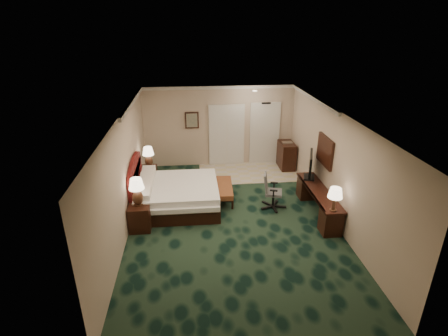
{
  "coord_description": "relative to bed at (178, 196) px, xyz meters",
  "views": [
    {
      "loc": [
        -0.93,
        -7.49,
        4.65
      ],
      "look_at": [
        -0.14,
        0.6,
        1.18
      ],
      "focal_mm": 28.0,
      "sensor_mm": 36.0,
      "label": 1
    }
  ],
  "objects": [
    {
      "name": "desk_lamp",
      "position": [
        3.54,
        -1.71,
        0.62
      ],
      "size": [
        0.39,
        0.39,
        0.58
      ],
      "primitive_type": null,
      "rotation": [
        0.0,
        0.0,
        0.2
      ],
      "color": "#31190F",
      "rests_on": "desk"
    },
    {
      "name": "desk_chair",
      "position": [
        2.51,
        -0.29,
        0.15
      ],
      "size": [
        0.68,
        0.66,
        0.98
      ],
      "primitive_type": null,
      "rotation": [
        0.0,
        0.0,
        -0.25
      ],
      "color": "#4D4D53",
      "rests_on": "ground"
    },
    {
      "name": "wall_mirror",
      "position": [
        3.81,
        -0.24,
        1.22
      ],
      "size": [
        0.05,
        0.95,
        0.75
      ],
      "primitive_type": "cube",
      "color": "white",
      "rests_on": "wall_right"
    },
    {
      "name": "wall_back",
      "position": [
        1.35,
        2.91,
        1.02
      ],
      "size": [
        5.0,
        0.0,
        2.7
      ],
      "primitive_type": "cube",
      "color": "#C5AD9A",
      "rests_on": "ground"
    },
    {
      "name": "wall_art",
      "position": [
        0.45,
        2.87,
        1.27
      ],
      "size": [
        0.45,
        0.06,
        0.55
      ],
      "primitive_type": "cube",
      "color": "#50615B",
      "rests_on": "wall_back"
    },
    {
      "name": "bed_bench",
      "position": [
        1.26,
        0.29,
        -0.12
      ],
      "size": [
        0.52,
        1.31,
        0.44
      ],
      "primitive_type": "cube",
      "rotation": [
        0.0,
        0.0,
        -0.05
      ],
      "color": "brown",
      "rests_on": "ground"
    },
    {
      "name": "ceiling",
      "position": [
        1.35,
        -0.84,
        2.37
      ],
      "size": [
        5.0,
        7.5,
        0.0
      ],
      "primitive_type": "cube",
      "color": "silver",
      "rests_on": "wall_back"
    },
    {
      "name": "nightstand_near",
      "position": [
        -0.88,
        -0.97,
        -0.02
      ],
      "size": [
        0.51,
        0.58,
        0.63
      ],
      "primitive_type": "cube",
      "color": "black",
      "rests_on": "ground"
    },
    {
      "name": "minibar",
      "position": [
        3.56,
        2.36,
        0.11
      ],
      "size": [
        0.46,
        0.84,
        0.88
      ],
      "primitive_type": "cube",
      "color": "black",
      "rests_on": "ground"
    },
    {
      "name": "nightstand_far",
      "position": [
        -0.9,
        1.45,
        -0.05
      ],
      "size": [
        0.46,
        0.53,
        0.57
      ],
      "primitive_type": "cube",
      "color": "black",
      "rests_on": "ground"
    },
    {
      "name": "entry_door",
      "position": [
        2.9,
        2.88,
        0.72
      ],
      "size": [
        1.02,
        0.06,
        2.18
      ],
      "primitive_type": "cube",
      "color": "silver",
      "rests_on": "ground"
    },
    {
      "name": "desk",
      "position": [
        3.58,
        -0.7,
        -0.0
      ],
      "size": [
        0.49,
        2.3,
        0.66
      ],
      "primitive_type": "cube",
      "color": "black",
      "rests_on": "ground"
    },
    {
      "name": "lamp_near",
      "position": [
        -0.89,
        -0.96,
        0.64
      ],
      "size": [
        0.43,
        0.43,
        0.68
      ],
      "primitive_type": null,
      "rotation": [
        0.0,
        0.0,
        -0.22
      ],
      "color": "#31190F",
      "rests_on": "nightstand_near"
    },
    {
      "name": "headboard",
      "position": [
        -1.09,
        0.16,
        0.37
      ],
      "size": [
        0.12,
        2.0,
        1.4
      ],
      "primitive_type": null,
      "color": "#4B0812",
      "rests_on": "ground"
    },
    {
      "name": "closet_doors",
      "position": [
        1.6,
        2.87,
        0.72
      ],
      "size": [
        1.2,
        0.06,
        2.1
      ],
      "primitive_type": "cube",
      "color": "#BBB8AD",
      "rests_on": "ground"
    },
    {
      "name": "tile_patch",
      "position": [
        2.25,
        2.06,
        -0.33
      ],
      "size": [
        3.2,
        1.7,
        0.01
      ],
      "primitive_type": "cube",
      "color": "#C2B589",
      "rests_on": "ground"
    },
    {
      "name": "wall_front",
      "position": [
        1.35,
        -4.59,
        1.02
      ],
      "size": [
        5.0,
        0.0,
        2.7
      ],
      "primitive_type": "cube",
      "color": "#C5AD9A",
      "rests_on": "ground"
    },
    {
      "name": "wall_left",
      "position": [
        -1.15,
        -0.84,
        1.02
      ],
      "size": [
        0.0,
        7.5,
        2.7
      ],
      "primitive_type": "cube",
      "color": "#C5AD9A",
      "rests_on": "ground"
    },
    {
      "name": "wall_right",
      "position": [
        3.85,
        -0.84,
        1.02
      ],
      "size": [
        0.0,
        7.5,
        2.7
      ],
      "primitive_type": "cube",
      "color": "#C5AD9A",
      "rests_on": "ground"
    },
    {
      "name": "bed",
      "position": [
        0.0,
        0.0,
        0.0
      ],
      "size": [
        2.11,
        1.95,
        0.67
      ],
      "primitive_type": "cube",
      "color": "white",
      "rests_on": "ground"
    },
    {
      "name": "floor",
      "position": [
        1.35,
        -0.84,
        -0.33
      ],
      "size": [
        5.0,
        7.5,
        0.0
      ],
      "primitive_type": "cube",
      "color": "black",
      "rests_on": "ground"
    },
    {
      "name": "crown_molding",
      "position": [
        1.35,
        -0.84,
        2.32
      ],
      "size": [
        5.0,
        7.5,
        0.1
      ],
      "primitive_type": null,
      "color": "silver",
      "rests_on": "wall_back"
    },
    {
      "name": "lamp_far",
      "position": [
        -0.88,
        1.47,
        0.56
      ],
      "size": [
        0.39,
        0.39,
        0.64
      ],
      "primitive_type": null,
      "rotation": [
        0.0,
        0.0,
        -0.17
      ],
      "color": "#31190F",
      "rests_on": "nightstand_far"
    },
    {
      "name": "tv",
      "position": [
        3.57,
        0.05,
        0.69
      ],
      "size": [
        0.38,
        0.89,
        0.72
      ],
      "primitive_type": "cube",
      "rotation": [
        0.0,
        0.0,
        -0.34
      ],
      "color": "black",
      "rests_on": "desk"
    }
  ]
}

